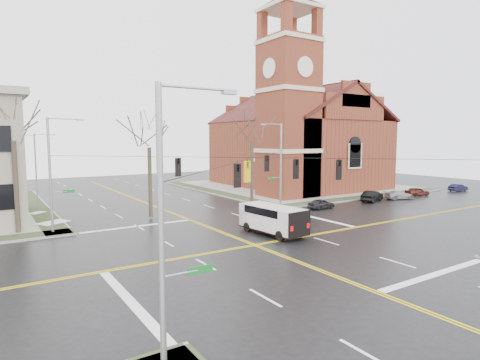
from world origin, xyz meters
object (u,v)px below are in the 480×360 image
streetlight_north_b (22,158)px  parked_car_b (372,196)px  signal_pole_sw (167,223)px  parked_car_a (321,204)px  streetlight_north_a (37,165)px  parked_car_d (417,191)px  signal_pole_nw (52,171)px  parked_car_c (399,195)px  cargo_van (271,217)px  parked_car_e (458,187)px  tree_nw_near (149,143)px  church (295,133)px  tree_ne (252,136)px  tree_nw_far (13,135)px  signal_pole_ne (280,162)px

streetlight_north_b → parked_car_b: size_ratio=2.00×
signal_pole_sw → parked_car_a: signal_pole_sw is taller
streetlight_north_a → parked_car_d: (42.98, -19.32, -3.91)m
signal_pole_nw → parked_car_c: (38.74, -3.57, -4.42)m
cargo_van → parked_car_c: 25.09m
parked_car_c → parked_car_e: (13.91, 0.26, -0.01)m
parked_car_a → parked_car_e: 26.86m
streetlight_north_a → streetlight_north_b: bearing=90.0°
cargo_van → tree_nw_near: size_ratio=0.62×
signal_pole_sw → parked_car_d: bearing=24.8°
parked_car_e → parked_car_d: bearing=90.1°
church → streetlight_north_a: church is taller
church → streetlight_north_b: 42.53m
streetlight_north_b → tree_ne: tree_ne is taller
parked_car_a → parked_car_b: (8.65, 0.32, 0.12)m
tree_nw_far → parked_car_e: bearing=-4.8°
cargo_van → tree_nw_far: bearing=142.7°
church → tree_ne: (-15.70, -11.24, -0.69)m
church → tree_nw_far: (-38.55, -11.99, -0.62)m
parked_car_c → tree_nw_far: tree_nw_far is taller
tree_nw_near → signal_pole_sw: bearing=-109.1°
streetlight_north_a → cargo_van: 29.43m
streetlight_north_b → signal_pole_sw: bearing=-90.6°
signal_pole_sw → streetlight_north_b: size_ratio=1.12×
church → streetlight_north_b: church is taller
church → cargo_van: bearing=-133.8°
church → streetlight_north_a: 35.78m
parked_car_c → tree_ne: tree_ne is taller
cargo_van → parked_car_d: (29.31, 6.55, -0.76)m
tree_nw_far → tree_ne: tree_nw_far is taller
parked_car_b → parked_car_c: size_ratio=1.09×
signal_pole_sw → parked_car_d: (43.64, 20.18, -4.39)m
signal_pole_sw → parked_car_c: (38.74, 19.43, -4.42)m
church → signal_pole_sw: church is taller
parked_car_a → tree_nw_near: 19.11m
church → parked_car_b: bearing=-95.8°
parked_car_a → signal_pole_nw: bearing=82.2°
signal_pole_ne → tree_nw_far: size_ratio=0.83×
cargo_van → parked_car_c: cargo_van is taller
signal_pole_sw → cargo_van: signal_pole_sw is taller
streetlight_north_a → parked_car_e: streetlight_north_a is taller
streetlight_north_b → tree_nw_far: size_ratio=0.74×
parked_car_a → streetlight_north_b: bearing=31.7°
cargo_van → parked_car_b: size_ratio=1.51×
tree_nw_near → parked_car_c: bearing=-10.0°
signal_pole_nw → streetlight_north_b: 36.51m
parked_car_d → streetlight_north_a: bearing=79.5°
signal_pole_ne → parked_car_d: 21.64m
signal_pole_nw → parked_car_b: bearing=-4.9°
parked_car_d → tree_nw_far: bearing=98.6°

